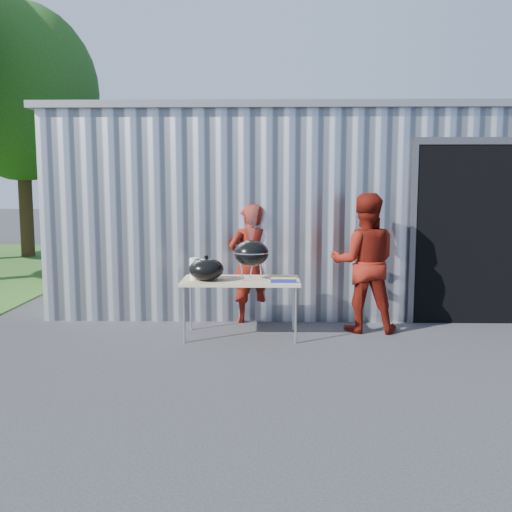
{
  "coord_description": "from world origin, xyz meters",
  "views": [
    {
      "loc": [
        0.03,
        -6.29,
        1.95
      ],
      "look_at": [
        -0.12,
        0.91,
        1.05
      ],
      "focal_mm": 40.0,
      "sensor_mm": 36.0,
      "label": 1
    }
  ],
  "objects_px": {
    "folding_table": "(241,282)",
    "kettle_grill": "(251,247)",
    "person_bystander": "(364,263)",
    "person_cook": "(250,263)"
  },
  "relations": [
    {
      "from": "kettle_grill",
      "to": "person_bystander",
      "type": "xyz_separation_m",
      "value": [
        1.49,
        0.37,
        -0.24
      ]
    },
    {
      "from": "person_bystander",
      "to": "folding_table",
      "type": "bearing_deg",
      "value": 16.12
    },
    {
      "from": "person_cook",
      "to": "person_bystander",
      "type": "relative_size",
      "value": 0.91
    },
    {
      "from": "kettle_grill",
      "to": "person_cook",
      "type": "bearing_deg",
      "value": 92.91
    },
    {
      "from": "folding_table",
      "to": "kettle_grill",
      "type": "height_order",
      "value": "kettle_grill"
    },
    {
      "from": "folding_table",
      "to": "kettle_grill",
      "type": "relative_size",
      "value": 1.6
    },
    {
      "from": "folding_table",
      "to": "kettle_grill",
      "type": "bearing_deg",
      "value": -11.67
    },
    {
      "from": "person_cook",
      "to": "kettle_grill",
      "type": "bearing_deg",
      "value": 70.62
    },
    {
      "from": "kettle_grill",
      "to": "person_bystander",
      "type": "bearing_deg",
      "value": 13.77
    },
    {
      "from": "folding_table",
      "to": "person_cook",
      "type": "relative_size",
      "value": 0.89
    }
  ]
}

